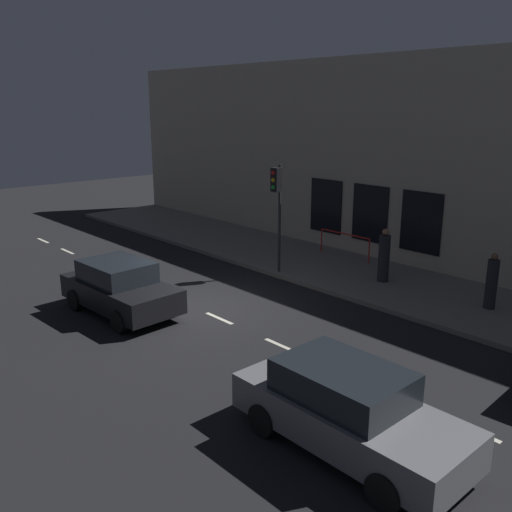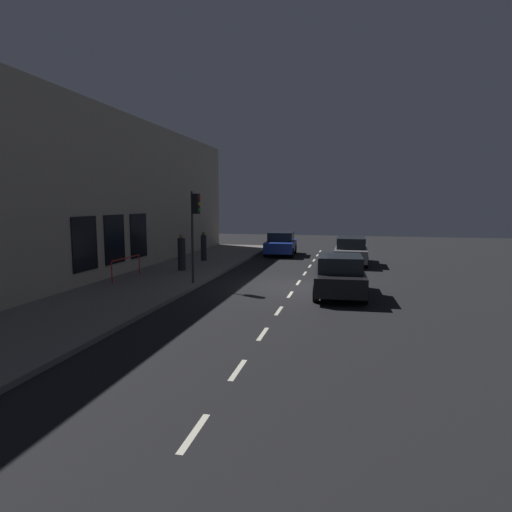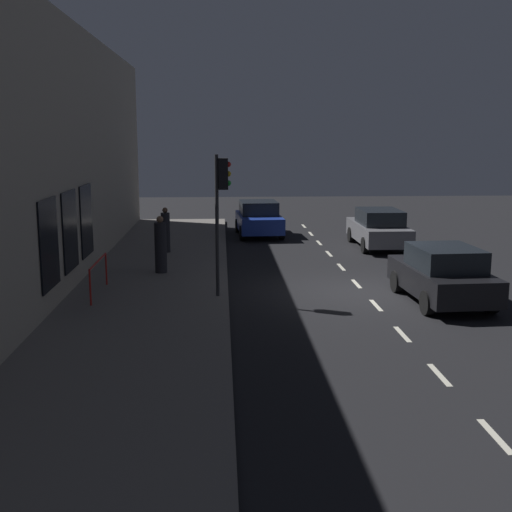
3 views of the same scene
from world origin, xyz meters
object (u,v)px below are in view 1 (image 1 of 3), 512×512
Objects in this scene: traffic_light at (277,193)px; parked_car_1 at (120,288)px; pedestrian_0 at (492,283)px; pedestrian_1 at (384,257)px; parked_car_2 at (348,409)px.

traffic_light is 6.47m from parked_car_1.
pedestrian_0 is at bearing -72.92° from traffic_light.
pedestrian_0 is 0.93× the size of pedestrian_1.
parked_car_2 is at bearing 6.26° from pedestrian_1.
pedestrian_1 is (8.03, -3.74, 0.21)m from parked_car_1.
traffic_light is 2.28× the size of pedestrian_0.
traffic_light reaches higher than pedestrian_1.
traffic_light is 0.95× the size of parked_car_1.
parked_car_2 is 2.59× the size of pedestrian_0.
parked_car_1 is 8.86m from pedestrian_1.
pedestrian_1 reaches higher than parked_car_1.
pedestrian_0 is at bearing -170.39° from parked_car_2.
parked_car_2 is 8.68m from pedestrian_0.
traffic_light is 4.32m from pedestrian_1.
parked_car_1 is at bearing 175.35° from traffic_light.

